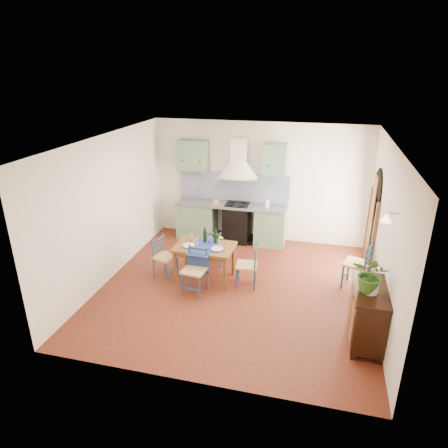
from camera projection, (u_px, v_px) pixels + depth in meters
The scene contains 13 objects.
floor at pixel (235, 288), 7.62m from camera, with size 5.00×5.00×0.00m, color #461D0F.
back_wall at pixel (238, 198), 9.39m from camera, with size 5.00×0.96×2.80m.
right_wall at pixel (382, 231), 6.80m from camera, with size 0.26×5.00×2.80m.
left_wall at pixel (109, 208), 7.66m from camera, with size 0.04×5.00×2.80m, color silver.
ceiling at pixel (237, 141), 6.57m from camera, with size 5.00×5.00×0.01m, color silver.
dining_table at pixel (205, 250), 7.71m from camera, with size 1.15×0.87×1.04m.
chair_near at pixel (195, 270), 7.34m from camera, with size 0.46×0.46×0.88m.
chair_far at pixel (215, 246), 8.37m from camera, with size 0.39×0.39×0.81m.
chair_left at pixel (164, 257), 7.90m from camera, with size 0.49×0.49×0.83m.
chair_right at pixel (248, 266), 7.56m from camera, with size 0.43×0.43×0.83m.
chair_spare at pixel (359, 265), 7.47m from camera, with size 0.56×0.56×0.94m.
sideboard at pixel (367, 313), 5.97m from camera, with size 0.50×1.05×0.94m.
potted_plant at pixel (372, 275), 5.63m from camera, with size 0.50×0.44×0.56m, color #2D5A1E.
Camera 1 is at (1.41, -6.46, 3.98)m, focal length 32.00 mm.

